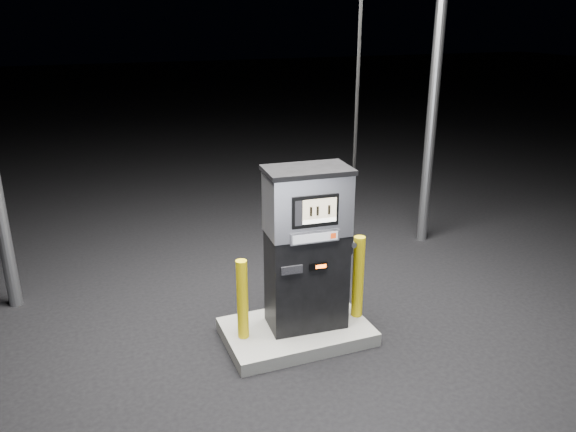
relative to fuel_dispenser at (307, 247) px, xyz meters
name	(u,v)px	position (x,y,z in m)	size (l,w,h in m)	color
ground	(297,337)	(-0.12, -0.02, -1.08)	(80.00, 80.00, 0.00)	black
pump_island	(297,332)	(-0.12, -0.02, -1.01)	(1.60, 1.00, 0.15)	slate
fuel_dispenser	(307,247)	(0.00, 0.00, 0.00)	(1.01, 0.60, 3.76)	black
bollard_left	(242,299)	(-0.74, -0.01, -0.48)	(0.12, 0.12, 0.90)	#DABD0C
bollard_right	(358,277)	(0.62, -0.04, -0.44)	(0.13, 0.13, 0.97)	#DABD0C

